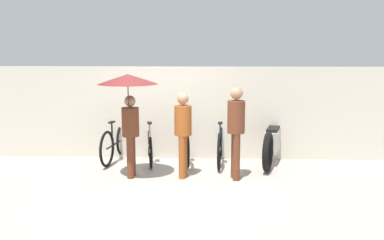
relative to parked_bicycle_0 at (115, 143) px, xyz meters
name	(u,v)px	position (x,y,z in m)	size (l,w,h in m)	color
ground_plane	(158,185)	(1.13, -1.63, -0.39)	(30.00, 30.00, 0.00)	#9E998E
back_wall	(169,113)	(1.13, 0.34, 0.62)	(11.36, 0.12, 2.01)	beige
parked_bicycle_0	(115,143)	(0.00, 0.00, 0.00)	(0.44, 1.71, 1.07)	black
parked_bicycle_1	(150,146)	(0.75, -0.07, -0.03)	(0.49, 1.66, 1.10)	black
parked_bicycle_2	(185,143)	(1.50, 0.02, 0.00)	(0.44, 1.81, 1.05)	black
parked_bicycle_3	(220,145)	(2.26, -0.08, 0.00)	(0.44, 1.82, 1.11)	black
pedestrian_leading	(129,95)	(0.56, -1.27, 1.18)	(1.08, 1.08, 1.94)	brown
pedestrian_center	(183,129)	(1.54, -1.14, 0.54)	(0.32, 0.32, 1.59)	#9E4C1E
pedestrian_trailing	(236,126)	(2.51, -1.21, 0.62)	(0.32, 0.32, 1.71)	brown
motorcycle	(273,143)	(3.36, -0.02, 0.05)	(0.83, 2.18, 0.97)	black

